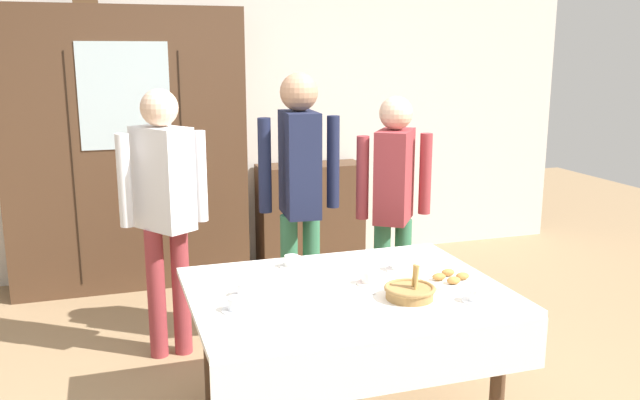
{
  "coord_description": "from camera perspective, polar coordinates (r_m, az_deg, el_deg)",
  "views": [
    {
      "loc": [
        -1.06,
        -3.07,
        1.86
      ],
      "look_at": [
        0.0,
        0.2,
        1.09
      ],
      "focal_mm": 37.39,
      "sensor_mm": 36.0,
      "label": 1
    }
  ],
  "objects": [
    {
      "name": "tea_cup_mid_left",
      "position": [
        3.3,
        4.27,
        -6.71
      ],
      "size": [
        0.13,
        0.13,
        0.06
      ],
      "color": "white",
      "rests_on": "dining_table"
    },
    {
      "name": "tea_cup_far_right",
      "position": [
        3.15,
        13.22,
        -7.99
      ],
      "size": [
        0.13,
        0.13,
        0.06
      ],
      "color": "white",
      "rests_on": "dining_table"
    },
    {
      "name": "tea_cup_back_edge",
      "position": [
        3.55,
        -2.42,
        -5.33
      ],
      "size": [
        0.13,
        0.13,
        0.06
      ],
      "color": "white",
      "rests_on": "dining_table"
    },
    {
      "name": "tea_cup_far_left",
      "position": [
        3.52,
        6.71,
        -5.54
      ],
      "size": [
        0.13,
        0.13,
        0.06
      ],
      "color": "white",
      "rests_on": "dining_table"
    },
    {
      "name": "bookshelf_low",
      "position": [
        5.9,
        -0.83,
        -1.25
      ],
      "size": [
        0.92,
        0.35,
        0.9
      ],
      "color": "#4C3321",
      "rests_on": "ground"
    },
    {
      "name": "bread_basket",
      "position": [
        3.13,
        7.7,
        -7.75
      ],
      "size": [
        0.24,
        0.24,
        0.16
      ],
      "color": "#9E7542",
      "rests_on": "dining_table"
    },
    {
      "name": "spoon_near_right",
      "position": [
        2.95,
        0.97,
        -9.62
      ],
      "size": [
        0.12,
        0.02,
        0.01
      ],
      "color": "silver",
      "rests_on": "dining_table"
    },
    {
      "name": "wall_cabinet",
      "position": [
        5.48,
        -16.18,
        4.11
      ],
      "size": [
        1.83,
        0.46,
        2.2
      ],
      "color": "#4C3321",
      "rests_on": "ground"
    },
    {
      "name": "spoon_mid_left",
      "position": [
        3.39,
        -2.17,
        -6.6
      ],
      "size": [
        0.12,
        0.02,
        0.01
      ],
      "color": "silver",
      "rests_on": "dining_table"
    },
    {
      "name": "pastry_plate",
      "position": [
        3.38,
        11.11,
        -6.68
      ],
      "size": [
        0.28,
        0.28,
        0.05
      ],
      "color": "white",
      "rests_on": "dining_table"
    },
    {
      "name": "tea_cup_near_left",
      "position": [
        2.99,
        -7.17,
        -8.9
      ],
      "size": [
        0.13,
        0.13,
        0.06
      ],
      "color": "white",
      "rests_on": "dining_table"
    },
    {
      "name": "person_behind_table_right",
      "position": [
        4.08,
        -13.21,
        0.19
      ],
      "size": [
        0.52,
        0.41,
        1.65
      ],
      "color": "#933338",
      "rests_on": "ground"
    },
    {
      "name": "person_beside_shelf",
      "position": [
        4.32,
        6.35,
        0.53
      ],
      "size": [
        0.52,
        0.41,
        1.59
      ],
      "color": "#33704C",
      "rests_on": "ground"
    },
    {
      "name": "spoon_front_edge",
      "position": [
        3.17,
        4.08,
        -8.02
      ],
      "size": [
        0.12,
        0.02,
        0.01
      ],
      "color": "silver",
      "rests_on": "dining_table"
    },
    {
      "name": "tea_cup_center",
      "position": [
        3.15,
        -6.4,
        -7.72
      ],
      "size": [
        0.13,
        0.13,
        0.06
      ],
      "color": "white",
      "rests_on": "dining_table"
    },
    {
      "name": "person_behind_table_left",
      "position": [
        4.14,
        -1.76,
        1.53
      ],
      "size": [
        0.52,
        0.37,
        1.74
      ],
      "color": "#33704C",
      "rests_on": "ground"
    },
    {
      "name": "back_wall",
      "position": [
        5.84,
        -7.52,
        7.47
      ],
      "size": [
        6.4,
        0.1,
        2.7
      ],
      "primitive_type": "cube",
      "color": "silver",
      "rests_on": "ground"
    },
    {
      "name": "book_stack",
      "position": [
        5.8,
        -0.85,
        3.69
      ],
      "size": [
        0.18,
        0.23,
        0.13
      ],
      "color": "#99332D",
      "rests_on": "bookshelf_low"
    },
    {
      "name": "dining_table",
      "position": [
        3.26,
        2.4,
        -9.34
      ],
      "size": [
        1.49,
        1.12,
        0.74
      ],
      "color": "#4C3321",
      "rests_on": "ground"
    }
  ]
}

